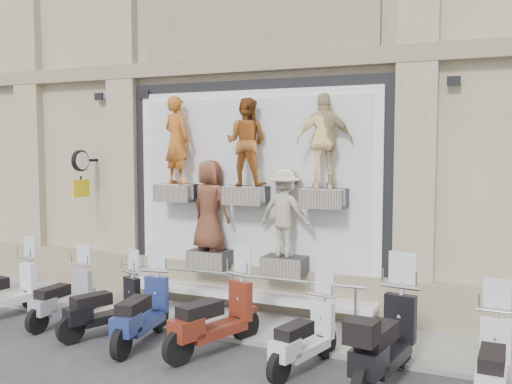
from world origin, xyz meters
TOP-DOWN VIEW (x-y plane):
  - ground at (0.00, 0.00)m, footprint 90.00×90.00m
  - sidewalk at (0.00, 2.10)m, footprint 16.00×2.20m
  - building at (0.00, 7.00)m, footprint 14.00×8.60m
  - shop_vitrine at (0.06, 2.74)m, footprint 5.60×0.83m
  - guard_rail at (0.00, 2.00)m, footprint 5.06×0.10m
  - clock_sign_bracket at (-3.90, 2.47)m, footprint 0.10×0.80m
  - scooter_b at (-4.12, 0.46)m, footprint 0.87×1.90m
  - scooter_c at (-2.82, 0.67)m, footprint 0.54×1.73m
  - scooter_d at (-1.69, 0.46)m, footprint 1.13×1.83m
  - scooter_e at (-0.85, 0.33)m, footprint 0.85×1.98m
  - scooter_f at (0.41, 0.49)m, footprint 1.19×2.07m
  - scooter_g at (1.94, 0.40)m, footprint 0.90×1.79m
  - scooter_h at (3.13, 0.31)m, footprint 0.91×2.21m
  - scooter_i at (4.49, 0.25)m, footprint 0.58×1.86m

SIDE VIEW (x-z plane):
  - ground at x=0.00m, z-range 0.00..0.00m
  - sidewalk at x=0.00m, z-range 0.00..0.08m
  - guard_rail at x=0.00m, z-range 0.00..0.93m
  - scooter_g at x=1.94m, z-range 0.00..1.39m
  - scooter_c at x=-2.82m, z-range 0.00..1.40m
  - scooter_d at x=-1.69m, z-range 0.00..1.43m
  - scooter_b at x=-4.12m, z-range 0.00..1.49m
  - scooter_i at x=4.49m, z-range 0.00..1.50m
  - scooter_e at x=-0.85m, z-range 0.00..1.56m
  - scooter_f at x=0.41m, z-range 0.00..1.61m
  - scooter_h at x=3.13m, z-range 0.00..1.74m
  - shop_vitrine at x=0.06m, z-range 0.26..4.56m
  - clock_sign_bracket at x=-3.90m, z-range 2.29..3.31m
  - building at x=0.00m, z-range 0.00..12.00m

